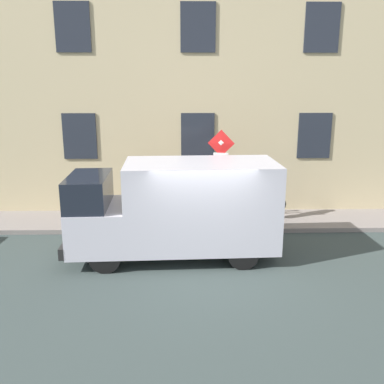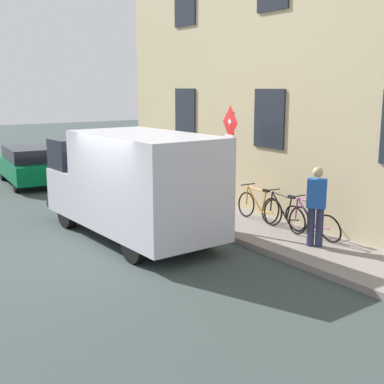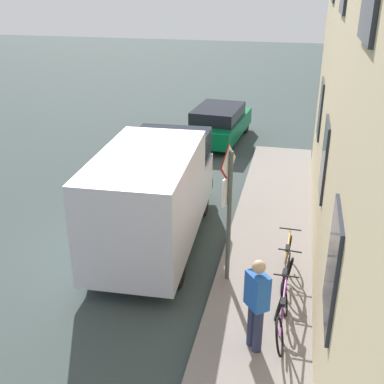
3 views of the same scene
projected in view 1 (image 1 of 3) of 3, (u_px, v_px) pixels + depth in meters
The scene contains 9 objects.
ground_plane at pixel (203, 266), 10.57m from camera, with size 80.00×80.00×0.00m, color #35403E.
sidewalk_slab at pixel (198, 221), 13.82m from camera, with size 1.99×16.14×0.14m, color gray.
building_facade at pixel (197, 88), 14.08m from camera, with size 0.75×14.14×8.45m.
sign_post_stacked at pixel (221, 165), 12.58m from camera, with size 0.20×0.55×2.84m.
delivery_van at pixel (177, 207), 10.89m from camera, with size 2.22×5.41×2.50m.
bicycle_purple at pixel (260, 204), 14.19m from camera, with size 0.46×1.71×0.89m.
bicycle_black at pixel (234, 204), 14.17m from camera, with size 0.46×1.72×0.89m.
bicycle_orange at pixel (207, 204), 14.15m from camera, with size 0.46×1.71×0.89m.
pedestrian at pixel (279, 191), 13.64m from camera, with size 0.45×0.48×1.72m.
Camera 1 is at (-9.77, 0.47, 4.44)m, focal length 39.91 mm.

